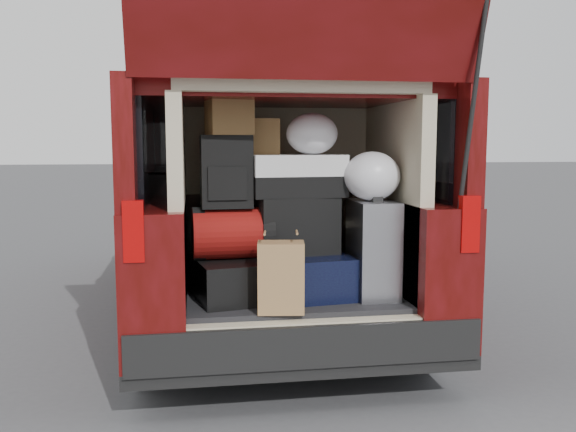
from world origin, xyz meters
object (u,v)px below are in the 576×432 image
(kraft_bag, at_px, (281,277))
(twotone_duffel, at_px, (297,176))
(backpack, at_px, (226,172))
(black_soft_case, at_px, (296,225))
(red_duffel, at_px, (232,233))
(black_hardshell, at_px, (232,277))
(navy_hardshell, at_px, (306,274))
(silver_roller, at_px, (373,249))

(kraft_bag, relative_size, twotone_duffel, 0.69)
(backpack, relative_size, twotone_duffel, 0.75)
(black_soft_case, height_order, backpack, backpack)
(red_duffel, bearing_deg, kraft_bag, -59.26)
(black_hardshell, relative_size, red_duffel, 1.27)
(navy_hardshell, height_order, kraft_bag, kraft_bag)
(kraft_bag, xyz_separation_m, twotone_duffel, (0.15, 0.39, 0.51))
(kraft_bag, height_order, backpack, backpack)
(black_soft_case, relative_size, backpack, 1.13)
(silver_roller, height_order, backpack, backpack)
(black_hardshell, distance_m, backpack, 0.62)
(navy_hardshell, height_order, twotone_duffel, twotone_duffel)
(red_duffel, xyz_separation_m, black_soft_case, (0.38, 0.03, 0.03))
(black_hardshell, distance_m, black_soft_case, 0.48)
(navy_hardshell, distance_m, backpack, 0.77)
(black_hardshell, relative_size, kraft_bag, 1.54)
(kraft_bag, bearing_deg, black_hardshell, 131.22)
(black_hardshell, relative_size, backpack, 1.41)
(black_hardshell, height_order, twotone_duffel, twotone_duffel)
(kraft_bag, height_order, twotone_duffel, twotone_duffel)
(navy_hardshell, distance_m, kraft_bag, 0.42)
(silver_roller, bearing_deg, black_soft_case, 163.48)
(navy_hardshell, bearing_deg, black_soft_case, 151.52)
(kraft_bag, relative_size, red_duffel, 0.83)
(red_duffel, relative_size, black_soft_case, 0.97)
(red_duffel, relative_size, backpack, 1.11)
(kraft_bag, bearing_deg, silver_roller, 31.71)
(silver_roller, xyz_separation_m, kraft_bag, (-0.58, -0.26, -0.09))
(black_soft_case, relative_size, twotone_duffel, 0.85)
(kraft_bag, distance_m, red_duffel, 0.46)
(twotone_duffel, bearing_deg, silver_roller, -22.39)
(silver_roller, bearing_deg, twotone_duffel, 162.57)
(silver_roller, relative_size, kraft_bag, 1.49)
(silver_roller, height_order, red_duffel, silver_roller)
(navy_hardshell, bearing_deg, kraft_bag, -125.92)
(black_hardshell, bearing_deg, silver_roller, -18.03)
(navy_hardshell, bearing_deg, silver_roller, -22.25)
(navy_hardshell, height_order, red_duffel, red_duffel)
(black_hardshell, xyz_separation_m, navy_hardshell, (0.44, 0.00, 0.01))
(black_soft_case, bearing_deg, red_duffel, 176.82)
(black_hardshell, xyz_separation_m, twotone_duffel, (0.39, 0.03, 0.59))
(red_duffel, distance_m, backpack, 0.35)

